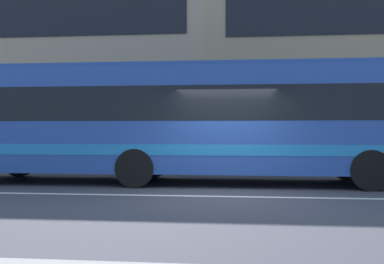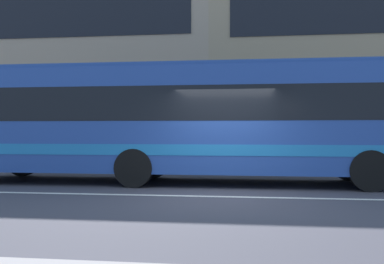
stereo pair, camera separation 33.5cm
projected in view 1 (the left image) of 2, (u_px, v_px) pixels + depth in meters
The scene contains 4 objects.
ground_plane at pixel (224, 197), 9.79m from camera, with size 160.00×160.00×0.00m, color #3F3D46.
lane_centre_line at pixel (224, 196), 9.79m from camera, with size 60.00×0.16×0.01m, color silver.
apartment_block_left at pixel (37, 49), 25.29m from camera, with size 19.89×8.30×12.35m.
transit_bus at pixel (171, 119), 12.41m from camera, with size 12.18×2.62×3.26m.
Camera 1 is at (0.31, -9.81, 1.46)m, focal length 41.31 mm.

